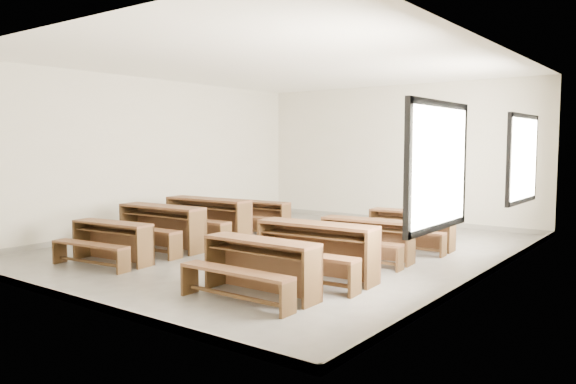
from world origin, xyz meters
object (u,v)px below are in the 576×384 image
Objects in this scene: desk_set_7 at (410,227)px; desk_set_6 at (366,237)px; desk_set_1 at (160,224)px; desk_set_0 at (110,239)px; desk_set_2 at (206,216)px; desk_set_4 at (259,263)px; desk_set_3 at (257,214)px; desk_set_5 at (315,247)px.

desk_set_6 is at bearing -98.41° from desk_set_7.
desk_set_1 is 4.40m from desk_set_7.
desk_set_0 is 0.81× the size of desk_set_2.
desk_set_4 is 2.60m from desk_set_6.
desk_set_7 is (3.39, 0.17, 0.02)m from desk_set_3.
desk_set_3 reaches higher than desk_set_0.
desk_set_1 is at bearing 173.43° from desk_set_5.
desk_set_2 is at bearing 90.08° from desk_set_0.
desk_set_5 is at bearing -95.30° from desk_set_7.
desk_set_5 is at bearing -93.98° from desk_set_6.
desk_set_6 is (3.36, 0.17, -0.08)m from desk_set_2.
desk_set_4 is 3.99m from desk_set_7.
desk_set_2 reaches higher than desk_set_1.
desk_set_6 is at bearing 32.62° from desk_set_0.
desk_set_1 is at bearing -145.30° from desk_set_7.
desk_set_2 is at bearing -98.67° from desk_set_3.
desk_set_3 is 0.96× the size of desk_set_6.
desk_set_5 is (3.12, 1.03, 0.08)m from desk_set_0.
desk_set_2 is 1.19× the size of desk_set_4.
desk_set_1 is at bearing 95.22° from desk_set_0.
desk_set_2 is (-0.27, 2.35, 0.10)m from desk_set_0.
desk_set_5 reaches higher than desk_set_7.
desk_set_0 is 1.01× the size of desk_set_3.
desk_set_3 is (-0.18, 3.75, 0.00)m from desk_set_0.
desk_set_4 reaches higher than desk_set_0.
desk_set_2 is 1.20× the size of desk_set_6.
desk_set_4 reaches higher than desk_set_6.
desk_set_1 is 1.15× the size of desk_set_6.
desk_set_4 is (3.05, -0.08, 0.03)m from desk_set_0.
desk_set_1 is 1.15× the size of desk_set_7.
desk_set_5 is at bearing -24.96° from desk_set_2.
desk_set_6 is (3.34, 1.33, -0.06)m from desk_set_1.
desk_set_0 is 0.98× the size of desk_set_7.
desk_set_3 is at bearing 129.67° from desk_set_4.
desk_set_3 is 4.27m from desk_set_5.
desk_set_2 reaches higher than desk_set_4.
desk_set_0 is at bearing -87.08° from desk_set_2.
desk_set_1 is 1.19× the size of desk_set_3.
desk_set_4 is at bearing -96.03° from desk_set_6.
desk_set_4 is at bearing -39.90° from desk_set_2.
desk_set_2 is 1.21× the size of desk_set_7.
desk_set_4 is 1.11m from desk_set_5.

